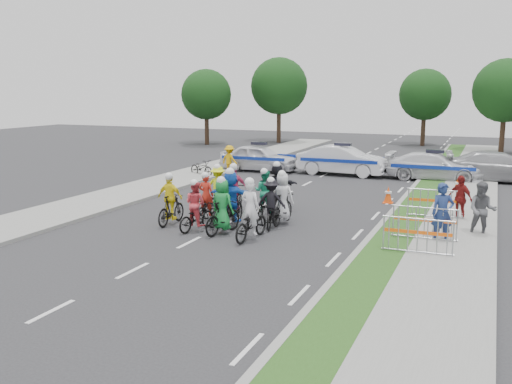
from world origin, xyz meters
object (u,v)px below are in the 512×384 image
at_px(civilian_sedan, 499,167).
at_px(barrier_1, 424,225).
at_px(police_car_2, 434,167).
at_px(spectator_2, 460,198).
at_px(rider_3, 171,205).
at_px(tree_3, 279,86).
at_px(rider_7, 282,203).
at_px(spectator_0, 443,213).
at_px(rider_10, 218,193).
at_px(rider_1, 223,212).
at_px(rider_5, 231,202).
at_px(barrier_2, 435,205).
at_px(rider_8, 265,199).
at_px(tree_4, 425,95).
at_px(rider_0, 251,219).
at_px(rider_2, 196,211).
at_px(rider_4, 272,208).
at_px(cone_0, 388,195).
at_px(cone_1, 457,185).
at_px(spectator_1, 482,210).
at_px(rider_11, 277,190).
at_px(rider_9, 235,194).
at_px(tree_0, 206,95).
at_px(tree_1, 506,91).
at_px(police_car_0, 259,158).
at_px(parked_bike, 201,168).
at_px(barrier_0, 417,238).
at_px(rider_6, 207,204).
at_px(marshal_hiviz, 230,159).

bearing_deg(civilian_sedan, barrier_1, 164.65).
height_order(police_car_2, spectator_2, spectator_2).
height_order(rider_3, tree_3, tree_3).
height_order(rider_7, spectator_0, rider_7).
bearing_deg(rider_10, barrier_1, 165.12).
height_order(rider_1, rider_5, rider_5).
xyz_separation_m(spectator_2, barrier_2, (-0.81, -0.12, -0.27)).
distance_m(rider_8, tree_4, 29.99).
bearing_deg(rider_0, rider_2, -4.96).
distance_m(rider_4, cone_0, 6.53).
relative_size(rider_0, cone_1, 2.88).
xyz_separation_m(spectator_1, barrier_1, (-1.61, -1.25, -0.35)).
bearing_deg(tree_4, barrier_1, -83.23).
xyz_separation_m(rider_1, rider_11, (0.33, 4.19, 0.06)).
height_order(rider_9, spectator_0, rider_9).
height_order(rider_9, rider_10, rider_9).
height_order(rider_3, tree_0, tree_0).
xyz_separation_m(rider_8, rider_11, (0.01, 1.28, 0.13)).
bearing_deg(tree_1, spectator_2, -93.59).
xyz_separation_m(police_car_0, parked_bike, (-2.15, -2.99, -0.31)).
xyz_separation_m(civilian_sedan, barrier_1, (-2.12, -13.57, -0.20)).
relative_size(civilian_sedan, parked_bike, 3.06).
xyz_separation_m(barrier_0, barrier_1, (0.00, 1.65, 0.00)).
xyz_separation_m(rider_0, parked_bike, (-7.69, 11.11, -0.21)).
xyz_separation_m(rider_5, cone_0, (4.31, 6.16, -0.51)).
bearing_deg(rider_9, civilian_sedan, -135.71).
bearing_deg(civilian_sedan, rider_2, 141.49).
xyz_separation_m(rider_5, tree_0, (-14.28, 25.51, 3.33)).
height_order(rider_1, police_car_0, rider_1).
height_order(rider_11, police_car_2, rider_11).
height_order(rider_2, rider_11, rider_11).
bearing_deg(rider_7, rider_11, -64.18).
bearing_deg(rider_4, tree_4, -103.78).
xyz_separation_m(barrier_0, barrier_2, (0.00, 4.99, 0.00)).
height_order(rider_4, cone_1, rider_4).
height_order(rider_2, tree_3, tree_3).
xyz_separation_m(rider_8, parked_bike, (-6.88, 7.89, -0.23)).
bearing_deg(barrier_2, barrier_1, -90.00).
height_order(rider_6, rider_11, rider_11).
bearing_deg(rider_8, rider_4, 116.48).
bearing_deg(rider_4, tree_3, -81.23).
bearing_deg(marshal_hiviz, barrier_0, 149.41).
xyz_separation_m(spectator_0, tree_1, (1.80, 27.06, 3.59)).
bearing_deg(police_car_0, tree_3, 13.77).
bearing_deg(rider_3, marshal_hiviz, -75.35).
bearing_deg(rider_8, tree_0, -61.23).
bearing_deg(rider_0, rider_11, -75.05).
distance_m(barrier_1, cone_0, 6.19).
bearing_deg(rider_2, spectator_0, -157.76).
relative_size(rider_3, tree_1, 0.27).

